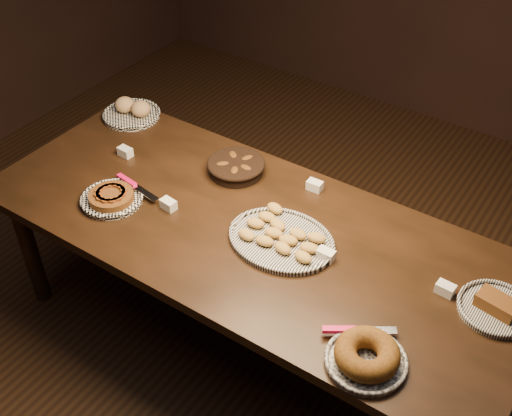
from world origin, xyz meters
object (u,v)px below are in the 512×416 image
Objects in this scene: apple_tart_plate at (112,197)px; madeleine_platter at (281,238)px; buffet_table at (249,239)px; bundt_cake_plate at (366,356)px.

apple_tart_plate reaches higher than madeleine_platter.
buffet_table is 5.22× the size of madeleine_platter.
bundt_cake_plate is at bearing -56.56° from madeleine_platter.
buffet_table is 0.82m from bundt_cake_plate.
madeleine_platter is at bearing -5.06° from apple_tart_plate.
madeleine_platter is (0.77, 0.20, -0.00)m from apple_tart_plate.
apple_tart_plate is at bearing -169.99° from bundt_cake_plate.
bundt_cake_plate is (0.73, -0.36, 0.11)m from buffet_table.
buffet_table is 0.64m from apple_tart_plate.
madeleine_platter reaches higher than buffet_table.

